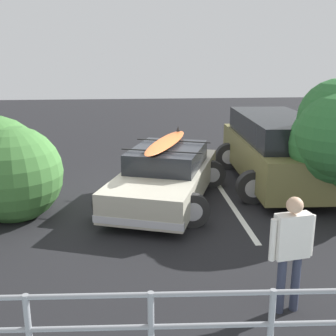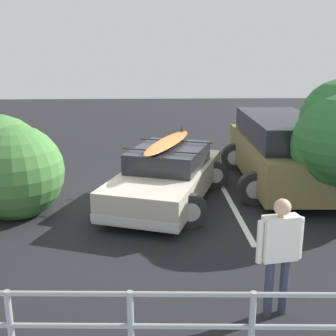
% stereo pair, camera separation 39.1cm
% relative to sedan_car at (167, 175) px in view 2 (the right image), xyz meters
% --- Properties ---
extents(ground_plane, '(44.00, 44.00, 0.02)m').
position_rel_sedan_car_xyz_m(ground_plane, '(0.33, -0.12, -0.61)').
color(ground_plane, black).
rests_on(ground_plane, ground).
extents(parking_stripe, '(0.12, 4.87, 0.00)m').
position_rel_sedan_car_xyz_m(parking_stripe, '(-1.43, 0.04, -0.60)').
color(parking_stripe, silver).
rests_on(parking_stripe, ground).
extents(sedan_car, '(3.16, 4.53, 1.51)m').
position_rel_sedan_car_xyz_m(sedan_car, '(0.00, 0.00, 0.00)').
color(sedan_car, '#B7B29E').
rests_on(sedan_car, ground).
extents(suv_car, '(2.67, 5.09, 1.75)m').
position_rel_sedan_car_xyz_m(suv_car, '(-2.88, -1.10, 0.31)').
color(suv_car, brown).
rests_on(suv_car, ground).
extents(person_bystander, '(0.61, 0.25, 1.58)m').
position_rel_sedan_car_xyz_m(person_bystander, '(-1.22, 4.40, 0.35)').
color(person_bystander, '#33384C').
rests_on(person_bystander, ground).
extents(railing_fence, '(8.98, 0.54, 0.91)m').
position_rel_sedan_car_xyz_m(railing_fence, '(-1.30, 5.37, -0.00)').
color(railing_fence, gray).
rests_on(railing_fence, ground).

